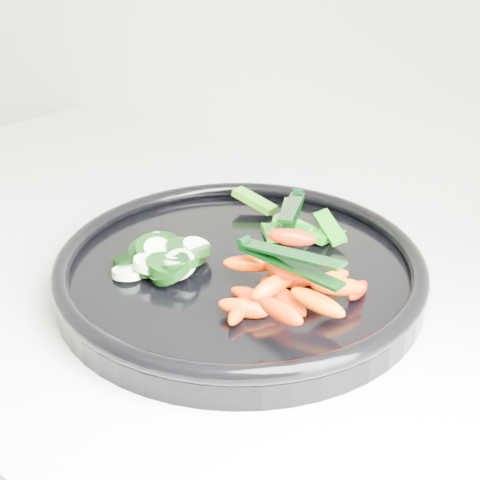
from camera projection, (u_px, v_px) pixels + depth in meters
The scene contains 6 objects.
veggie_tray at pixel (240, 270), 0.68m from camera, with size 0.49×0.49×0.04m.
cucumber_pile at pixel (164, 256), 0.68m from camera, with size 0.11×0.11×0.04m.
carrot_pile at pixel (288, 285), 0.61m from camera, with size 0.14×0.15×0.05m.
pepper_pile at pixel (292, 222), 0.75m from camera, with size 0.16×0.11×0.03m.
tong_carrot at pixel (287, 258), 0.59m from camera, with size 0.11×0.02×0.02m.
tong_pepper at pixel (292, 210), 0.73m from camera, with size 0.06×0.11×0.02m.
Camera 1 is at (-0.01, 1.23, 1.30)m, focal length 50.00 mm.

